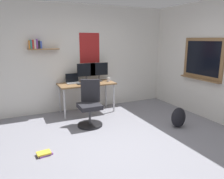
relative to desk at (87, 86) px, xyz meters
name	(u,v)px	position (x,y,z in m)	size (l,w,h in m)	color
ground_plane	(123,149)	(-0.07, -2.06, -0.66)	(5.20, 5.20, 0.00)	gray
wall_back	(78,58)	(-0.08, 0.39, 0.65)	(5.00, 0.30, 2.60)	silver
desk	(87,86)	(0.00, 0.00, 0.00)	(1.35, 0.62, 0.73)	olive
office_chair	(90,106)	(-0.21, -0.81, -0.25)	(0.54, 0.56, 0.95)	black
laptop	(73,81)	(-0.30, 0.15, 0.13)	(0.31, 0.21, 0.23)	#ADAFB5
monitor_primary	(86,71)	(0.03, 0.10, 0.35)	(0.46, 0.17, 0.46)	#38383D
monitor_secondary	(99,71)	(0.37, 0.10, 0.35)	(0.46, 0.17, 0.46)	#38383D
keyboard	(85,84)	(-0.07, -0.08, 0.09)	(0.37, 0.13, 0.02)	black
computer_mouse	(96,82)	(0.21, -0.08, 0.09)	(0.10, 0.06, 0.03)	#262628
coffee_mug	(109,80)	(0.57, -0.03, 0.12)	(0.08, 0.08, 0.09)	silver
backpack	(178,118)	(1.38, -1.71, -0.44)	(0.32, 0.22, 0.42)	black
book_stack_on_floor	(44,153)	(-1.28, -1.69, -0.63)	(0.25, 0.20, 0.05)	#7A3D99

